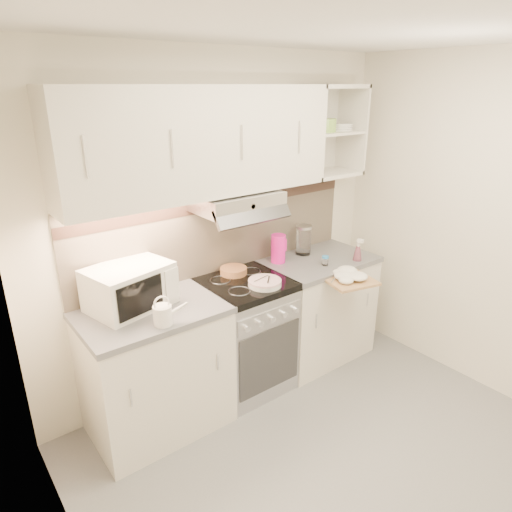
% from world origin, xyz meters
% --- Properties ---
extents(ground, '(3.00, 3.00, 0.00)m').
position_xyz_m(ground, '(0.00, 0.00, 0.00)').
color(ground, gray).
rests_on(ground, ground).
extents(room_shell, '(3.04, 2.84, 2.52)m').
position_xyz_m(room_shell, '(0.00, 0.37, 1.63)').
color(room_shell, '#EDE6CF').
rests_on(room_shell, ground).
extents(base_cabinet_left, '(0.90, 0.60, 0.86)m').
position_xyz_m(base_cabinet_left, '(-0.75, 1.10, 0.43)').
color(base_cabinet_left, silver).
rests_on(base_cabinet_left, ground).
extents(worktop_left, '(0.92, 0.62, 0.04)m').
position_xyz_m(worktop_left, '(-0.75, 1.10, 0.88)').
color(worktop_left, slate).
rests_on(worktop_left, base_cabinet_left).
extents(base_cabinet_right, '(0.90, 0.60, 0.86)m').
position_xyz_m(base_cabinet_right, '(0.75, 1.10, 0.43)').
color(base_cabinet_right, silver).
rests_on(base_cabinet_right, ground).
extents(worktop_right, '(0.92, 0.62, 0.04)m').
position_xyz_m(worktop_right, '(0.75, 1.10, 0.88)').
color(worktop_right, slate).
rests_on(worktop_right, base_cabinet_right).
extents(electric_range, '(0.60, 0.60, 0.90)m').
position_xyz_m(electric_range, '(0.00, 1.10, 0.45)').
color(electric_range, '#B7B7BC').
rests_on(electric_range, ground).
extents(microwave, '(0.57, 0.47, 0.28)m').
position_xyz_m(microwave, '(-0.83, 1.22, 1.04)').
color(microwave, silver).
rests_on(microwave, worktop_left).
extents(watering_can, '(0.22, 0.11, 0.19)m').
position_xyz_m(watering_can, '(-0.77, 0.88, 0.97)').
color(watering_can, white).
rests_on(watering_can, worktop_left).
extents(plate_stack, '(0.24, 0.24, 0.05)m').
position_xyz_m(plate_stack, '(0.06, 0.95, 0.92)').
color(plate_stack, silver).
rests_on(plate_stack, electric_range).
extents(bread_loaf, '(0.20, 0.20, 0.05)m').
position_xyz_m(bread_loaf, '(0.01, 1.26, 0.93)').
color(bread_loaf, olive).
rests_on(bread_loaf, electric_range).
extents(pink_pitcher, '(0.12, 0.12, 0.23)m').
position_xyz_m(pink_pitcher, '(0.44, 1.24, 1.02)').
color(pink_pitcher, '#FF19A2').
rests_on(pink_pitcher, worktop_right).
extents(glass_jar, '(0.13, 0.13, 0.25)m').
position_xyz_m(glass_jar, '(0.72, 1.26, 1.03)').
color(glass_jar, silver).
rests_on(glass_jar, worktop_right).
extents(spice_jar, '(0.05, 0.05, 0.08)m').
position_xyz_m(spice_jar, '(0.68, 0.96, 0.94)').
color(spice_jar, white).
rests_on(spice_jar, worktop_right).
extents(spray_bottle, '(0.07, 0.07, 0.20)m').
position_xyz_m(spray_bottle, '(0.98, 0.88, 0.98)').
color(spray_bottle, pink).
rests_on(spray_bottle, worktop_right).
extents(cutting_board, '(0.41, 0.39, 0.02)m').
position_xyz_m(cutting_board, '(0.67, 0.68, 0.87)').
color(cutting_board, tan).
rests_on(cutting_board, base_cabinet_right).
extents(dish_towel, '(0.35, 0.32, 0.08)m').
position_xyz_m(dish_towel, '(0.67, 0.71, 0.92)').
color(dish_towel, white).
rests_on(dish_towel, cutting_board).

